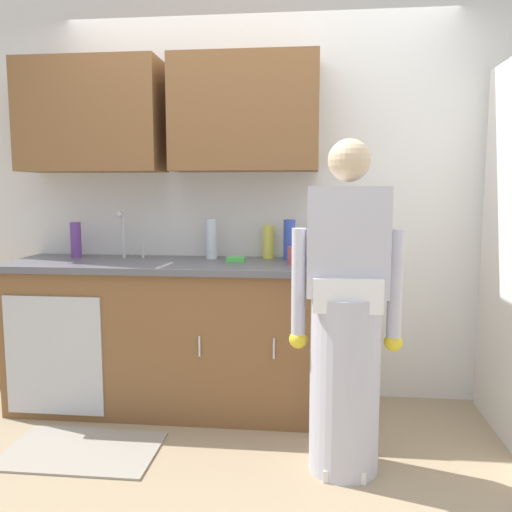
{
  "coord_description": "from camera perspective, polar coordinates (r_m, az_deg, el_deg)",
  "views": [
    {
      "loc": [
        0.37,
        -2.5,
        1.38
      ],
      "look_at": [
        0.04,
        0.55,
        1.0
      ],
      "focal_mm": 37.2,
      "sensor_mm": 36.0,
      "label": 1
    }
  ],
  "objects": [
    {
      "name": "floor_mat",
      "position": [
        3.14,
        -18.19,
        -19.25
      ],
      "size": [
        0.8,
        0.5,
        0.01
      ],
      "primitive_type": "cube",
      "color": "gray",
      "rests_on": "ground"
    },
    {
      "name": "bottle_water_short",
      "position": [
        3.71,
        -18.8,
        1.67
      ],
      "size": [
        0.07,
        0.07,
        0.23
      ],
      "primitive_type": "cylinder",
      "color": "#66388C",
      "rests_on": "countertop"
    },
    {
      "name": "countertop",
      "position": [
        3.37,
        -9.83,
        -0.91
      ],
      "size": [
        1.96,
        0.66,
        0.04
      ],
      "primitive_type": "cube",
      "color": "#595960",
      "rests_on": "counter_cabinet"
    },
    {
      "name": "person_at_sink",
      "position": [
        2.63,
        9.61,
        -8.22
      ],
      "size": [
        0.55,
        0.34,
        1.62
      ],
      "color": "white",
      "rests_on": "ground"
    },
    {
      "name": "sink",
      "position": [
        3.46,
        -14.2,
        -0.72
      ],
      "size": [
        0.5,
        0.36,
        0.35
      ],
      "color": "#B7BABF",
      "rests_on": "counter_cabinet"
    },
    {
      "name": "cup_by_sink",
      "position": [
        3.18,
        4.07,
        0.05
      ],
      "size": [
        0.08,
        0.08,
        0.11
      ],
      "primitive_type": "cylinder",
      "color": "#B24C47",
      "rests_on": "countertop"
    },
    {
      "name": "sponge",
      "position": [
        3.3,
        -2.2,
        -0.36
      ],
      "size": [
        0.11,
        0.07,
        0.03
      ],
      "primitive_type": "cube",
      "color": "#4CBF4C",
      "rests_on": "countertop"
    },
    {
      "name": "bottle_water_tall",
      "position": [
        3.38,
        3.61,
        1.74
      ],
      "size": [
        0.08,
        0.08,
        0.26
      ],
      "primitive_type": "cylinder",
      "color": "#334CB2",
      "rests_on": "countertop"
    },
    {
      "name": "ground_plane",
      "position": [
        2.88,
        -2.2,
        -21.55
      ],
      "size": [
        9.0,
        9.0,
        0.0
      ],
      "primitive_type": "plane",
      "color": "#998466"
    },
    {
      "name": "kitchen_wall_with_uppers",
      "position": [
        3.54,
        -2.18,
        8.59
      ],
      "size": [
        4.8,
        0.44,
        2.7
      ],
      "color": "silver",
      "rests_on": "ground"
    },
    {
      "name": "knife_on_counter",
      "position": [
        3.16,
        -9.75,
        -1.01
      ],
      "size": [
        0.05,
        0.24,
        0.01
      ],
      "primitive_type": "cube",
      "rotation": [
        0.0,
        0.0,
        4.62
      ],
      "color": "silver",
      "rests_on": "countertop"
    },
    {
      "name": "counter_cabinet",
      "position": [
        3.46,
        -9.72,
        -8.64
      ],
      "size": [
        1.9,
        0.62,
        0.9
      ],
      "color": "brown",
      "rests_on": "ground"
    },
    {
      "name": "bottle_soap",
      "position": [
        3.44,
        -4.83,
        1.86
      ],
      "size": [
        0.07,
        0.07,
        0.26
      ],
      "primitive_type": "cylinder",
      "color": "silver",
      "rests_on": "countertop"
    },
    {
      "name": "bottle_cleaner_spray",
      "position": [
        3.46,
        1.35,
        1.54
      ],
      "size": [
        0.08,
        0.08,
        0.22
      ],
      "primitive_type": "cylinder",
      "color": "#D8D14C",
      "rests_on": "countertop"
    }
  ]
}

